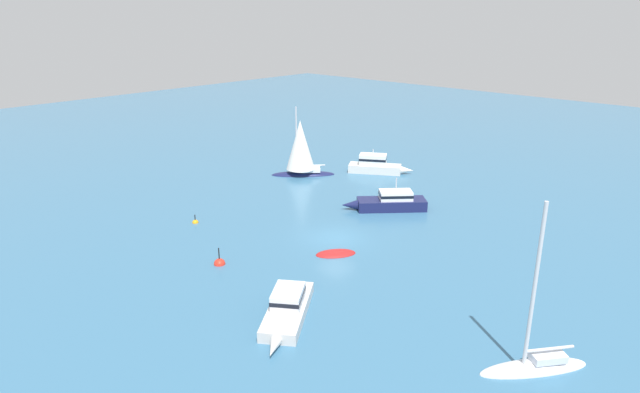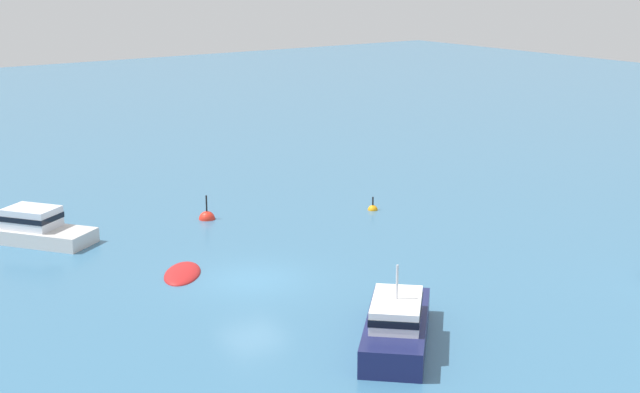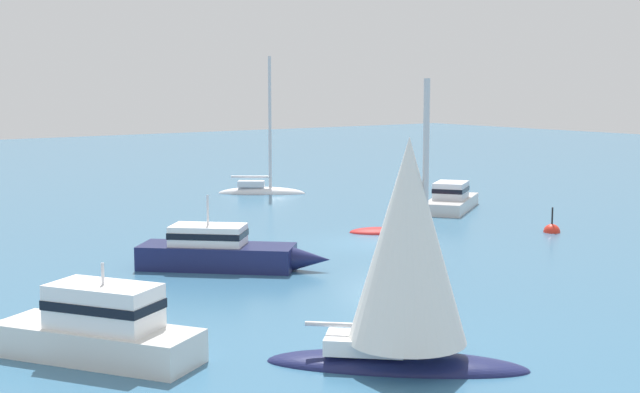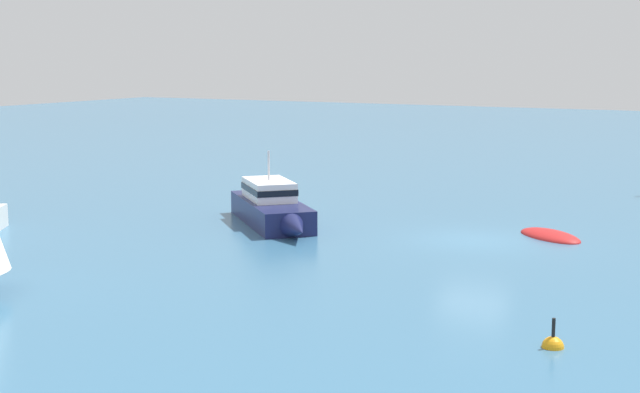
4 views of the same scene
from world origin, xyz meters
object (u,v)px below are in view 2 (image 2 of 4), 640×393
at_px(channel_buoy, 373,210).
at_px(launch, 397,321).
at_px(mooring_buoy, 207,219).
at_px(skiff, 182,274).
at_px(launch_1, 27,228).

bearing_deg(channel_buoy, launch, -36.18).
xyz_separation_m(channel_buoy, mooring_buoy, (-3.38, -7.56, -0.00)).
height_order(skiff, channel_buoy, channel_buoy).
distance_m(skiff, mooring_buoy, 8.05).
distance_m(skiff, launch_1, 8.81).
relative_size(launch, launch_1, 0.91).
height_order(launch, mooring_buoy, launch).
xyz_separation_m(launch_1, mooring_buoy, (1.56, 8.18, -0.58)).
bearing_deg(mooring_buoy, launch, -7.15).
height_order(launch, launch_1, launch).
bearing_deg(launch, mooring_buoy, 37.10).
distance_m(launch, skiff, 10.40).
height_order(skiff, launch_1, launch_1).
bearing_deg(skiff, launch, -128.68).
xyz_separation_m(skiff, channel_buoy, (-3.15, 12.29, 0.01)).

